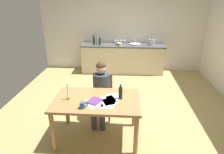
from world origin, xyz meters
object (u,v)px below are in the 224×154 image
Objects in this scene: book_magazine at (95,101)px; stovetop_kettle at (152,42)px; person_seated at (101,89)px; bottle_vinegar at (97,41)px; wine_glass_near_sink at (124,40)px; wine_glass_back_right at (115,40)px; chair_at_table at (102,94)px; sink_unit at (135,44)px; coffee_mug at (83,105)px; candlestick at (68,95)px; wine_glass_back_left at (118,40)px; wine_glass_by_kettle at (121,40)px; teacup_on_counter at (120,44)px; dining_table at (97,105)px; bottle_wine_red at (100,42)px; mixing_bowl at (119,43)px; wine_bottle_on_table at (121,93)px; bottle_oil at (94,40)px.

book_magazine is 1.03× the size of stovetop_kettle.
person_seated reaches higher than bottle_vinegar.
wine_glass_near_sink and wine_glass_back_right have the same top height.
person_seated reaches higher than wine_glass_back_right.
sink_unit is at bearing 74.31° from chair_at_table.
coffee_mug is 0.38m from candlestick.
chair_at_table is at bearing -93.75° from wine_glass_back_left.
wine_glass_by_kettle is at bearing 0.00° from wine_glass_back_right.
teacup_on_counter is at bearing -92.19° from wine_glass_by_kettle.
teacup_on_counter is at bearing -73.00° from wine_glass_back_left.
wine_glass_back_right is at bearing 87.80° from person_seated.
bottle_vinegar is at bearing 122.91° from book_magazine.
dining_table is at bearing 99.92° from book_magazine.
dining_table is 5.76× the size of bottle_wine_red.
wine_glass_back_right is (0.28, 3.68, 0.22)m from coffee_mug.
mixing_bowl is 1.24× the size of wine_glass_back_left.
wine_glass_near_sink reaches higher than coffee_mug.
chair_at_table is 4.62× the size of mixing_bowl.
wine_bottle_on_table is at bearing -96.37° from sink_unit.
chair_at_table is 1.01m from coffee_mug.
candlestick is 0.90× the size of bottle_oil.
bottle_vinegar is 0.11m from bottle_wine_red.
candlestick is at bearing -88.56° from bottle_oil.
bottle_wine_red is 0.69m from wine_glass_by_kettle.
bottle_vinegar is (-0.42, 3.31, 0.26)m from book_magazine.
sink_unit is 0.37m from wine_glass_near_sink.
coffee_mug is at bearing -84.00° from bottle_oil.
wine_glass_back_left is (-0.19, 3.35, 0.16)m from wine_bottle_on_table.
dining_table is 1.16× the size of person_seated.
sink_unit reaches higher than coffee_mug.
dining_table is at bearing -93.24° from wine_glass_back_left.
book_magazine is 1.47× the size of wine_glass_back_left.
chair_at_table is at bearing 113.05° from book_magazine.
bottle_wine_red reaches higher than mixing_bowl.
bottle_wine_red is at bearing -36.82° from bottle_vinegar.
stovetop_kettle reaches higher than candlestick.
sink_unit is 2.34× the size of wine_glass_near_sink.
chair_at_table is at bearing -92.13° from wine_glass_back_right.
bottle_oil is (-1.27, -0.08, 0.11)m from sink_unit.
candlestick is at bearing -103.22° from teacup_on_counter.
bottle_oil is 2.00× the size of wine_glass_back_left.
sink_unit reaches higher than chair_at_table.
wine_glass_by_kettle reaches higher than wine_bottle_on_table.
wine_bottle_on_table is at bearing -51.38° from person_seated.
book_magazine is at bearing 54.37° from coffee_mug.
wine_glass_near_sink and wine_glass_by_kettle have the same top height.
wine_glass_back_right reaches higher than dining_table.
sink_unit is 0.51m from stovetop_kettle.
teacup_on_counter is at bearing 84.77° from dining_table.
wine_glass_by_kettle is at bearing 13.13° from bottle_vinegar.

